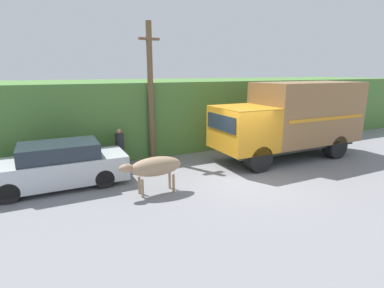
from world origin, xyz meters
The scene contains 8 objects.
ground_plane centered at (0.00, 0.00, 0.00)m, with size 60.00×60.00×0.00m, color gray.
hillside_embankment centered at (0.00, 7.57, 1.74)m, with size 32.00×6.87×3.48m.
building_backdrop centered at (-3.07, 5.57, 1.71)m, with size 5.40×2.70×3.40m.
cargo_truck centered at (3.52, 1.36, 1.90)m, with size 7.22×2.50×3.49m.
brown_cow centered at (-3.64, 0.14, 0.91)m, with size 2.10×0.64×1.24m.
parked_suv centered at (-6.49, 2.16, 0.77)m, with size 4.66×1.83×1.57m.
pedestrian_on_hill centered at (-4.01, 3.54, 0.89)m, with size 0.47×0.47×1.64m.
utility_pole centered at (-2.42, 3.97, 3.12)m, with size 0.90×0.25×6.03m.
Camera 1 is at (-6.68, -8.82, 3.98)m, focal length 28.00 mm.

